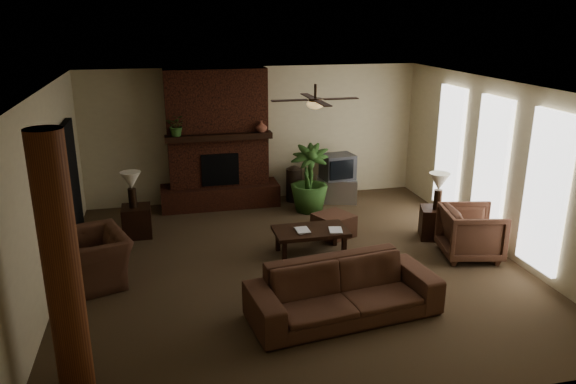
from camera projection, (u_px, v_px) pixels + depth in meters
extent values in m
plane|color=#4C3A26|center=(294.00, 265.00, 8.75)|extent=(7.00, 7.00, 0.00)
plane|color=silver|center=(294.00, 87.00, 7.90)|extent=(7.00, 7.00, 0.00)
plane|color=#C7B890|center=(255.00, 134.00, 11.57)|extent=(7.00, 0.00, 7.00)
plane|color=#C7B890|center=(384.00, 287.00, 5.08)|extent=(7.00, 0.00, 7.00)
plane|color=#C7B890|center=(46.00, 198.00, 7.57)|extent=(0.00, 7.00, 7.00)
plane|color=#C7B890|center=(501.00, 167.00, 9.08)|extent=(0.00, 7.00, 7.00)
cube|color=#4B2114|center=(218.00, 139.00, 11.17)|extent=(2.00, 0.50, 2.80)
cube|color=#4B2114|center=(220.00, 195.00, 11.43)|extent=(2.40, 0.70, 0.45)
cube|color=black|center=(220.00, 170.00, 11.10)|extent=(0.75, 0.04, 0.65)
cube|color=black|center=(219.00, 137.00, 10.87)|extent=(2.10, 0.28, 0.12)
cube|color=white|center=(449.00, 148.00, 10.57)|extent=(0.08, 0.85, 2.35)
cube|color=white|center=(491.00, 167.00, 9.27)|extent=(0.08, 0.85, 2.35)
cube|color=white|center=(546.00, 192.00, 7.97)|extent=(0.08, 0.85, 2.35)
cylinder|color=brown|center=(62.00, 268.00, 5.46)|extent=(0.36, 0.36, 2.80)
cube|color=black|center=(72.00, 184.00, 9.36)|extent=(0.10, 1.00, 2.10)
cylinder|color=black|center=(315.00, 92.00, 8.30)|extent=(0.04, 0.04, 0.24)
cylinder|color=black|center=(315.00, 100.00, 8.33)|extent=(0.20, 0.20, 0.06)
ellipsoid|color=#F2BF72|center=(315.00, 104.00, 8.35)|extent=(0.26, 0.26, 0.14)
cube|color=black|center=(341.00, 99.00, 8.42)|extent=(0.55, 0.12, 0.01)
cube|color=black|center=(290.00, 100.00, 8.24)|extent=(0.55, 0.12, 0.01)
cube|color=black|center=(308.00, 96.00, 8.70)|extent=(0.12, 0.55, 0.01)
cube|color=black|center=(323.00, 103.00, 7.96)|extent=(0.12, 0.55, 0.01)
imported|color=#513222|center=(344.00, 282.00, 7.15)|extent=(2.56, 1.04, 0.97)
imported|color=#513222|center=(90.00, 251.00, 8.05)|extent=(1.09, 1.34, 1.01)
imported|color=#513222|center=(471.00, 230.00, 8.94)|extent=(1.00, 1.05, 0.92)
cube|color=black|center=(311.00, 231.00, 9.07)|extent=(1.20, 0.70, 0.06)
cube|color=black|center=(284.00, 252.00, 8.80)|extent=(0.07, 0.07, 0.37)
cube|color=black|center=(344.00, 246.00, 9.01)|extent=(0.07, 0.07, 0.37)
cube|color=black|center=(278.00, 240.00, 9.26)|extent=(0.07, 0.07, 0.37)
cube|color=black|center=(335.00, 235.00, 9.48)|extent=(0.07, 0.07, 0.37)
cube|color=#513222|center=(334.00, 225.00, 9.88)|extent=(0.79, 0.79, 0.40)
cube|color=#ACACAF|center=(336.00, 190.00, 11.71)|extent=(0.96, 0.72, 0.50)
cube|color=#3A3A3D|center=(338.00, 167.00, 11.55)|extent=(0.71, 0.58, 0.52)
cube|color=black|center=(342.00, 170.00, 11.31)|extent=(0.52, 0.10, 0.40)
cylinder|color=black|center=(294.00, 185.00, 11.71)|extent=(0.34, 0.34, 0.70)
sphere|color=black|center=(294.00, 174.00, 11.64)|extent=(0.34, 0.34, 0.34)
imported|color=#305321|center=(309.00, 193.00, 11.10)|extent=(1.18, 1.53, 0.76)
cube|color=black|center=(137.00, 221.00, 9.86)|extent=(0.50, 0.50, 0.55)
cylinder|color=black|center=(133.00, 198.00, 9.68)|extent=(0.15, 0.15, 0.35)
cone|color=white|center=(131.00, 180.00, 9.59)|extent=(0.39, 0.39, 0.30)
cube|color=black|center=(435.00, 223.00, 9.78)|extent=(0.64, 0.64, 0.55)
cylinder|color=black|center=(438.00, 199.00, 9.61)|extent=(0.16, 0.16, 0.35)
cone|color=white|center=(439.00, 182.00, 9.51)|extent=(0.41, 0.41, 0.30)
imported|color=#305321|center=(177.00, 128.00, 10.59)|extent=(0.49, 0.52, 0.33)
imported|color=brown|center=(262.00, 127.00, 10.96)|extent=(0.26, 0.27, 0.22)
imported|color=#999999|center=(296.00, 223.00, 8.92)|extent=(0.22, 0.03, 0.29)
imported|color=#999999|center=(329.00, 223.00, 8.96)|extent=(0.21, 0.07, 0.29)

